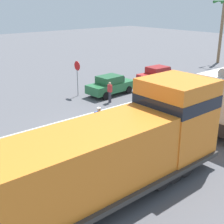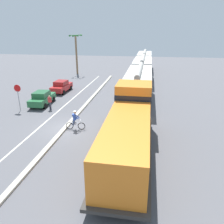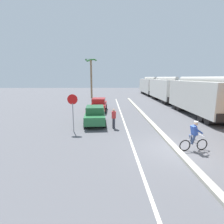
{
  "view_description": "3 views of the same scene",
  "coord_description": "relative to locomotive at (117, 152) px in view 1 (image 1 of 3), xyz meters",
  "views": [
    {
      "loc": [
        14.24,
        -10.35,
        7.44
      ],
      "look_at": [
        1.23,
        0.68,
        1.34
      ],
      "focal_mm": 50.0,
      "sensor_mm": 36.0,
      "label": 1
    },
    {
      "loc": [
        7.04,
        -16.85,
        8.15
      ],
      "look_at": [
        4.1,
        0.6,
        1.57
      ],
      "focal_mm": 35.0,
      "sensor_mm": 36.0,
      "label": 2
    },
    {
      "loc": [
        -3.86,
        -9.35,
        4.11
      ],
      "look_at": [
        -3.51,
        7.12,
        0.82
      ],
      "focal_mm": 28.0,
      "sensor_mm": 36.0,
      "label": 3
    }
  ],
  "objects": [
    {
      "name": "pedestrian_by_cars",
      "position": [
        -9.37,
        7.48,
        -0.95
      ],
      "size": [
        0.34,
        0.22,
        1.62
      ],
      "color": "#33333D",
      "rests_on": "ground"
    },
    {
      "name": "palm_tree_near",
      "position": [
        -13.13,
        28.54,
        3.5
      ],
      "size": [
        2.19,
        2.2,
        7.7
      ],
      "color": "#846647",
      "rests_on": "ground"
    },
    {
      "name": "parked_car_green",
      "position": [
        -10.99,
        8.91,
        -0.98
      ],
      "size": [
        1.99,
        4.28,
        1.62
      ],
      "color": "#286B3D",
      "rests_on": "ground"
    },
    {
      "name": "stop_sign",
      "position": [
        -12.47,
        6.64,
        0.23
      ],
      "size": [
        0.76,
        0.08,
        2.88
      ],
      "color": "gray",
      "rests_on": "ground"
    },
    {
      "name": "lane_stripe",
      "position": [
        -8.35,
        9.07,
        -1.79
      ],
      "size": [
        0.14,
        36.0,
        0.01
      ],
      "primitive_type": "cube",
      "color": "silver",
      "rests_on": "ground"
    },
    {
      "name": "cyclist",
      "position": [
        -4.99,
        2.97,
        -0.98
      ],
      "size": [
        1.71,
        0.5,
        1.71
      ],
      "color": "black",
      "rests_on": "ground"
    },
    {
      "name": "parked_car_red",
      "position": [
        -10.96,
        14.8,
        -0.98
      ],
      "size": [
        1.95,
        4.26,
        1.62
      ],
      "color": "red",
      "rests_on": "ground"
    },
    {
      "name": "median_curb",
      "position": [
        -5.95,
        9.07,
        -1.72
      ],
      "size": [
        0.36,
        36.0,
        0.16
      ],
      "primitive_type": "cube",
      "color": "#B2AD9E",
      "rests_on": "ground"
    },
    {
      "name": "locomotive",
      "position": [
        0.0,
        0.0,
        0.0
      ],
      "size": [
        3.1,
        11.61,
        4.2
      ],
      "color": "orange",
      "rests_on": "ground"
    },
    {
      "name": "ground_plane",
      "position": [
        -5.95,
        3.07,
        -1.8
      ],
      "size": [
        120.0,
        120.0,
        0.0
      ],
      "primitive_type": "plane",
      "color": "#56565B"
    }
  ]
}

